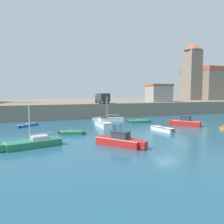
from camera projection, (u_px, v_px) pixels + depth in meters
name	position (u px, v px, depth m)	size (l,w,h in m)	color
ground_plane	(167.00, 141.00, 25.18)	(200.00, 200.00, 0.00)	#235670
quay_seawall	(85.00, 106.00, 65.21)	(120.00, 40.00, 3.12)	gray
dinghy_white_0	(163.00, 129.00, 31.24)	(1.80, 4.37, 0.67)	white
sailboat_white_1	(109.00, 119.00, 42.43)	(6.17, 2.49, 4.79)	white
sailboat_green_2	(33.00, 143.00, 22.09)	(6.14, 2.86, 4.55)	#237A4C
motorboat_red_3	(186.00, 122.00, 36.33)	(4.30, 4.79, 2.56)	red
motorboat_white_4	(103.00, 123.00, 35.22)	(1.53, 6.07, 2.52)	white
dinghy_green_6	(139.00, 121.00, 39.86)	(4.39, 1.83, 0.61)	#237A4C
dinghy_blue_7	(28.00, 125.00, 35.82)	(3.49, 3.48, 0.49)	#284C9E
motorboat_red_8	(120.00, 140.00, 22.71)	(4.33, 5.11, 2.43)	red
dinghy_green_9	(72.00, 132.00, 28.86)	(3.62, 1.69, 0.58)	#237A4C
church	(202.00, 81.00, 72.53)	(14.52, 14.31, 17.58)	gray
harbor_shed_near_wharf	(159.00, 93.00, 55.97)	(5.92, 4.56, 4.51)	gray
truck_on_quay	(102.00, 98.00, 48.30)	(2.32, 4.39, 2.20)	#333338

